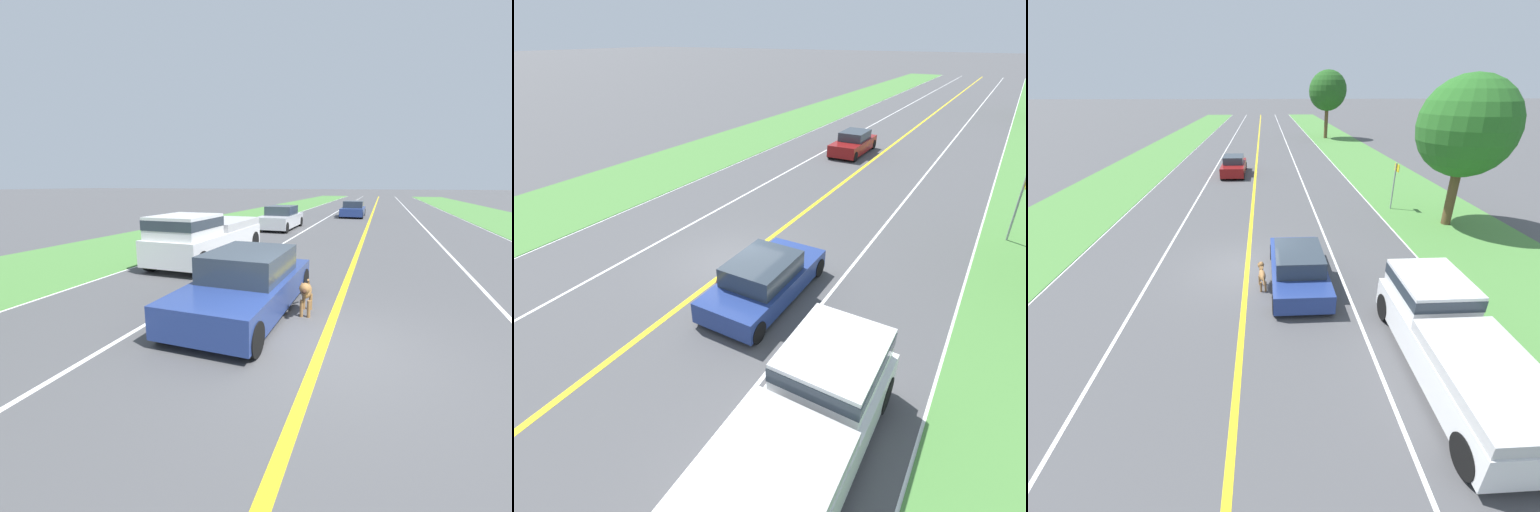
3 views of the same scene
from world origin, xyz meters
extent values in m
plane|color=#4C4C4F|center=(0.00, 0.00, 0.00)|extent=(400.00, 400.00, 0.00)
cube|color=yellow|center=(0.00, 0.00, 0.00)|extent=(0.18, 160.00, 0.01)
cube|color=white|center=(7.00, 0.00, 0.00)|extent=(0.14, 160.00, 0.01)
cube|color=white|center=(3.50, 0.00, 0.00)|extent=(0.10, 160.00, 0.01)
cube|color=navy|center=(1.86, -1.12, 0.47)|extent=(1.87, 4.51, 0.61)
cube|color=#2D3842|center=(1.86, -1.30, 1.06)|extent=(1.61, 2.16, 0.57)
cylinder|color=black|center=(2.71, 0.74, 0.30)|extent=(0.22, 0.61, 0.61)
cylinder|color=black|center=(2.71, -2.98, 0.30)|extent=(0.22, 0.61, 0.61)
cylinder|color=black|center=(1.02, 0.74, 0.30)|extent=(0.22, 0.61, 0.61)
cylinder|color=black|center=(1.02, -2.98, 0.30)|extent=(0.22, 0.61, 0.61)
ellipsoid|color=olive|center=(0.60, -1.46, 0.51)|extent=(0.29, 0.71, 0.27)
cylinder|color=olive|center=(0.65, -1.22, 0.19)|extent=(0.08, 0.08, 0.37)
cylinder|color=olive|center=(0.70, -1.69, 0.19)|extent=(0.08, 0.08, 0.37)
cylinder|color=olive|center=(0.50, -1.23, 0.19)|extent=(0.08, 0.08, 0.37)
cylinder|color=olive|center=(0.55, -1.71, 0.19)|extent=(0.08, 0.08, 0.37)
cylinder|color=olive|center=(0.57, -1.17, 0.62)|extent=(0.16, 0.20, 0.18)
sphere|color=olive|center=(0.55, -1.05, 0.68)|extent=(0.26, 0.26, 0.23)
ellipsoid|color=#331E14|center=(0.54, -0.89, 0.67)|extent=(0.12, 0.12, 0.09)
cone|color=brown|center=(0.62, -1.06, 0.77)|extent=(0.08, 0.08, 0.10)
cone|color=brown|center=(0.49, -1.07, 0.77)|extent=(0.08, 0.08, 0.10)
cylinder|color=olive|center=(0.65, -1.91, 0.55)|extent=(0.08, 0.26, 0.26)
cube|color=silver|center=(5.18, -5.71, 0.66)|extent=(2.00, 5.72, 0.84)
cube|color=silver|center=(5.18, -4.05, 1.43)|extent=(1.76, 2.16, 0.71)
cube|color=#2D3842|center=(5.18, -4.05, 1.54)|extent=(1.78, 2.19, 0.31)
cube|color=beige|center=(5.18, -6.91, 1.22)|extent=(1.96, 3.25, 0.29)
cylinder|color=black|center=(6.10, -3.40, 0.39)|extent=(0.22, 0.79, 0.79)
cylinder|color=black|center=(6.10, -8.02, 0.39)|extent=(0.22, 0.79, 0.79)
cylinder|color=black|center=(4.27, -3.40, 0.39)|extent=(0.22, 0.79, 0.79)
cylinder|color=black|center=(4.27, -8.02, 0.39)|extent=(0.22, 0.79, 0.79)
cube|color=silver|center=(5.14, -15.27, 0.53)|extent=(1.87, 4.52, 0.71)
cube|color=#2D3842|center=(5.14, -15.45, 1.16)|extent=(1.60, 2.17, 0.55)
cylinder|color=black|center=(5.99, -13.42, 0.32)|extent=(0.22, 0.64, 0.64)
cylinder|color=black|center=(5.99, -17.12, 0.32)|extent=(0.22, 0.64, 0.64)
cylinder|color=black|center=(4.30, -13.42, 0.32)|extent=(0.22, 0.64, 0.64)
cylinder|color=black|center=(4.30, -17.12, 0.32)|extent=(0.22, 0.64, 0.64)
cube|color=navy|center=(1.51, -25.26, 0.48)|extent=(1.86, 4.27, 0.64)
cube|color=#2D3842|center=(1.51, -25.43, 1.08)|extent=(1.60, 2.05, 0.56)
cylinder|color=black|center=(2.35, -23.52, 0.30)|extent=(0.22, 0.60, 0.60)
cylinder|color=black|center=(2.35, -27.00, 0.30)|extent=(0.22, 0.60, 0.60)
cylinder|color=black|center=(0.67, -23.52, 0.30)|extent=(0.22, 0.60, 0.60)
cylinder|color=black|center=(0.67, -27.00, 0.30)|extent=(0.22, 0.60, 0.60)
camera|label=1|loc=(-0.80, 5.56, 2.76)|focal=24.00mm
camera|label=2|loc=(7.03, -9.63, 6.93)|focal=28.00mm
camera|label=3|loc=(0.79, -11.72, 6.32)|focal=24.00mm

